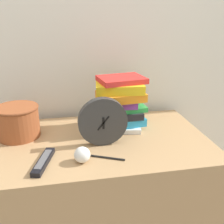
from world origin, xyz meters
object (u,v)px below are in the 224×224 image
(basket, at_px, (18,121))
(pen, at_px, (108,158))
(desk_clock, at_px, (103,122))
(book_stack, at_px, (120,103))
(crumpled_paper_ball, at_px, (82,155))
(tv_remote, at_px, (43,161))

(basket, bearing_deg, pen, -36.53)
(desk_clock, xyz_separation_m, book_stack, (0.11, 0.16, 0.03))
(basket, distance_m, crumpled_paper_ball, 0.41)
(crumpled_paper_ball, bearing_deg, book_stack, 53.67)
(basket, xyz_separation_m, crumpled_paper_ball, (0.28, -0.29, -0.05))
(book_stack, relative_size, tv_remote, 1.42)
(book_stack, distance_m, tv_remote, 0.49)
(crumpled_paper_ball, bearing_deg, pen, 3.24)
(book_stack, bearing_deg, basket, -179.00)
(pen, bearing_deg, basket, 143.47)
(book_stack, height_order, pen, book_stack)
(desk_clock, distance_m, book_stack, 0.20)
(desk_clock, distance_m, crumpled_paper_ball, 0.19)
(desk_clock, xyz_separation_m, pen, (-0.00, -0.13, -0.11))
(basket, height_order, tv_remote, basket)
(basket, distance_m, tv_remote, 0.31)
(book_stack, xyz_separation_m, crumpled_paper_ball, (-0.22, -0.30, -0.10))
(crumpled_paper_ball, bearing_deg, tv_remote, 174.69)
(pen, bearing_deg, tv_remote, 178.15)
(pen, bearing_deg, crumpled_paper_ball, -176.76)
(desk_clock, height_order, book_stack, book_stack)
(book_stack, bearing_deg, crumpled_paper_ball, -126.33)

